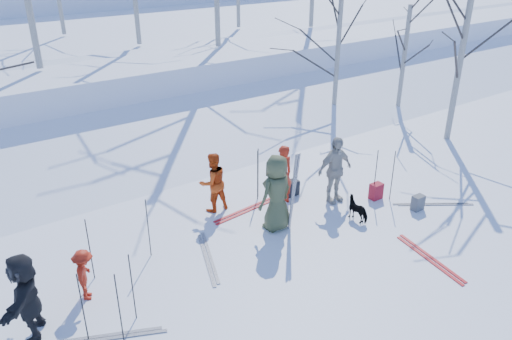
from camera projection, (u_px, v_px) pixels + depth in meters
ground at (296, 249)px, 10.73m from camera, size 120.00×120.00×0.00m
snow_ramp at (157, 142)px, 15.86m from camera, size 70.00×9.49×4.12m
snow_plateau at (64, 58)px, 22.93m from camera, size 70.00×18.00×2.20m
skier_olive_center at (277, 193)px, 11.13m from camera, size 0.95×0.69×1.80m
skier_red_north at (282, 175)px, 12.25m from camera, size 0.58×0.39×1.56m
skier_redor_behind at (213, 182)px, 11.96m from camera, size 0.73×0.58×1.49m
skier_red_seated at (85, 275)px, 9.08m from camera, size 0.60×0.76×1.02m
skier_cream_east at (335, 170)px, 12.32m from camera, size 1.03×0.46×1.72m
skier_grey_west at (26, 296)px, 8.14m from camera, size 1.03×1.51×1.57m
dog at (358, 209)px, 11.75m from camera, size 0.35×0.67×0.55m
upright_ski_left at (293, 193)px, 11.05m from camera, size 0.11×0.17×1.90m
upright_ski_right at (294, 191)px, 11.11m from camera, size 0.14×0.23×1.89m
ski_pair_a at (246, 210)px, 12.22m from camera, size 0.61×1.94×0.02m
ski_pair_b at (433, 204)px, 12.49m from camera, size 1.96×2.08×0.02m
ski_pair_c at (208, 258)px, 10.42m from camera, size 1.41×2.03×0.02m
ski_pair_d at (430, 258)px, 10.40m from camera, size 0.81×1.96×0.02m
ski_pair_e at (107, 337)px, 8.36m from camera, size 1.59×2.05×0.02m
ski_pole_a at (90, 250)px, 9.53m from camera, size 0.02×0.02×1.34m
ski_pole_b at (119, 308)px, 8.03m from camera, size 0.02×0.02×1.34m
ski_pole_c at (148, 228)px, 10.23m from camera, size 0.02×0.02×1.34m
ski_pole_d at (83, 308)px, 8.04m from camera, size 0.02×0.02×1.34m
ski_pole_e at (392, 176)px, 12.46m from camera, size 0.02×0.02×1.34m
ski_pole_f at (375, 175)px, 12.51m from camera, size 0.02×0.02×1.34m
ski_pole_g at (258, 173)px, 12.60m from camera, size 0.02×0.02×1.34m
ski_pole_h at (258, 176)px, 12.47m from camera, size 0.02×0.02×1.34m
ski_pole_i at (132, 287)px, 8.51m from camera, size 0.02×0.02×1.34m
backpack_red at (376, 191)px, 12.70m from camera, size 0.32×0.22×0.42m
backpack_grey at (418, 203)px, 12.19m from camera, size 0.30×0.20×0.38m
backpack_dark at (292, 188)px, 12.89m from camera, size 0.34×0.24×0.40m
birch_edge_b at (462, 51)px, 15.34m from camera, size 4.66×4.66×5.80m
birch_edge_c at (404, 61)px, 18.21m from camera, size 3.36×3.36×3.94m
birch_edge_e at (337, 59)px, 17.51m from camera, size 3.66×3.66×4.37m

